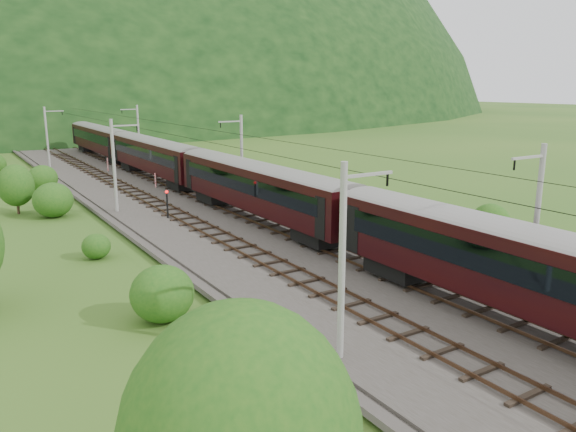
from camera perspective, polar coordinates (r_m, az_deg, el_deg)
ground at (r=27.68m, az=15.70°, el=-10.99°), size 600.00×600.00×0.00m
railbed at (r=34.56m, az=3.34°, el=-5.32°), size 14.00×220.00×0.30m
track_left at (r=33.22m, az=-0.04°, el=-5.67°), size 2.40×220.00×0.27m
track_right at (r=35.88m, az=6.47°, el=-4.31°), size 2.40×220.00×0.27m
catenary_left at (r=50.73m, az=-17.19°, el=5.12°), size 2.54×192.28×8.00m
catenary_right at (r=55.17m, az=-4.80°, el=6.27°), size 2.54×192.28×8.00m
overhead_wires at (r=33.02m, az=3.50°, el=6.20°), size 4.83×198.00×0.03m
train at (r=55.39m, az=-9.13°, el=5.39°), size 3.20×153.34×5.57m
hazard_post_near at (r=75.83m, az=-17.84°, el=5.01°), size 0.18×0.18×1.69m
hazard_post_far at (r=62.26m, az=-13.32°, el=3.56°), size 0.17×0.17×1.56m
signal at (r=47.44m, az=-12.18°, el=1.42°), size 0.26×0.26×2.34m
vegetation_left at (r=32.13m, az=-22.07°, el=-2.65°), size 12.84×145.72×7.08m
vegetation_right at (r=43.03m, az=16.76°, el=-0.82°), size 5.90×97.63×2.53m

